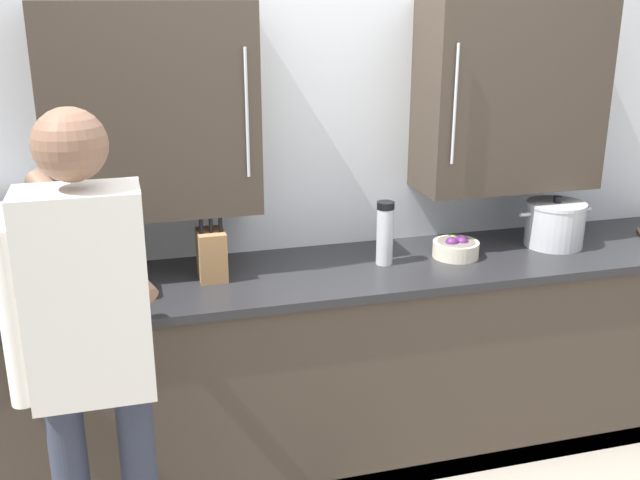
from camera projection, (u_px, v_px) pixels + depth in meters
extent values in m
cube|color=silver|center=(328.00, 151.00, 3.32)|extent=(4.24, 0.10, 2.70)
cube|color=#3D3328|center=(151.00, 110.00, 2.86)|extent=(0.81, 0.32, 0.82)
cylinder|color=#B7BABF|center=(247.00, 113.00, 2.79)|extent=(0.01, 0.01, 0.49)
cube|color=#3D3328|center=(510.00, 96.00, 3.25)|extent=(0.81, 0.32, 0.82)
cylinder|color=#B7BABF|center=(455.00, 105.00, 3.00)|extent=(0.01, 0.01, 0.49)
cube|color=#3D3328|center=(349.00, 367.00, 3.28)|extent=(3.45, 0.60, 0.88)
cube|color=#232326|center=(351.00, 271.00, 3.14)|extent=(3.49, 0.64, 0.03)
cube|color=black|center=(368.00, 480.00, 3.15)|extent=(3.45, 0.04, 0.09)
cube|color=#B7BABF|center=(28.00, 254.00, 2.80)|extent=(0.56, 0.39, 0.33)
cube|color=beige|center=(6.00, 257.00, 2.77)|extent=(0.36, 0.33, 0.26)
cube|color=black|center=(82.00, 267.00, 2.66)|extent=(0.16, 0.01, 0.30)
cube|color=#A37547|center=(212.00, 255.00, 2.97)|extent=(0.11, 0.15, 0.20)
cylinder|color=black|center=(201.00, 226.00, 2.90)|extent=(0.02, 0.02, 0.06)
cylinder|color=black|center=(211.00, 222.00, 2.91)|extent=(0.02, 0.02, 0.08)
cylinder|color=black|center=(221.00, 225.00, 2.92)|extent=(0.02, 0.02, 0.06)
cylinder|color=#B7BABF|center=(385.00, 237.00, 3.13)|extent=(0.07, 0.07, 0.25)
cylinder|color=black|center=(386.00, 205.00, 3.09)|extent=(0.08, 0.08, 0.03)
cylinder|color=#B7BABF|center=(555.00, 226.00, 3.37)|extent=(0.26, 0.26, 0.19)
cylinder|color=#B7BABF|center=(557.00, 204.00, 3.34)|extent=(0.27, 0.27, 0.02)
cylinder|color=black|center=(557.00, 199.00, 3.33)|extent=(0.04, 0.04, 0.03)
cylinder|color=#B7BABF|center=(525.00, 215.00, 3.31)|extent=(0.05, 0.02, 0.02)
cylinder|color=#B7BABF|center=(586.00, 209.00, 3.39)|extent=(0.05, 0.02, 0.02)
cylinder|color=beige|center=(456.00, 249.00, 3.24)|extent=(0.20, 0.20, 0.07)
cylinder|color=#6B6659|center=(456.00, 246.00, 3.24)|extent=(0.17, 0.17, 0.04)
sphere|color=#511E5B|center=(456.00, 241.00, 3.24)|extent=(0.06, 0.06, 0.06)
sphere|color=#5B9333|center=(454.00, 241.00, 3.24)|extent=(0.06, 0.06, 0.06)
sphere|color=orange|center=(457.00, 243.00, 3.23)|extent=(0.04, 0.04, 0.04)
sphere|color=#511E5B|center=(462.00, 242.00, 3.23)|extent=(0.05, 0.05, 0.05)
sphere|color=#511E5B|center=(452.00, 243.00, 3.21)|extent=(0.06, 0.06, 0.06)
cube|color=silver|center=(86.00, 296.00, 2.07)|extent=(0.34, 0.20, 0.62)
sphere|color=brown|center=(70.00, 145.00, 1.93)|extent=(0.20, 0.20, 0.20)
cylinder|color=brown|center=(89.00, 235.00, 2.23)|extent=(0.39, 0.50, 0.34)
cylinder|color=silver|center=(13.00, 320.00, 2.03)|extent=(0.07, 0.07, 0.53)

